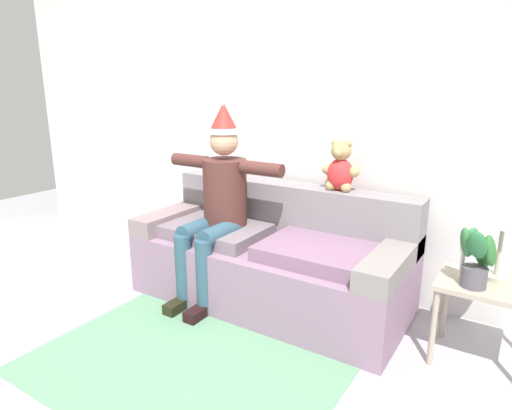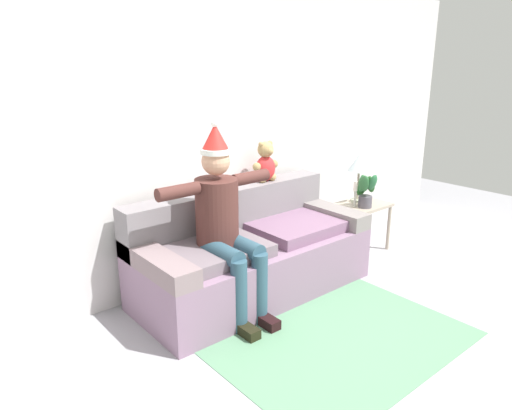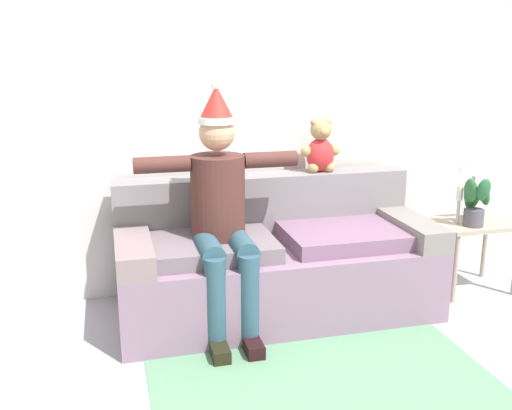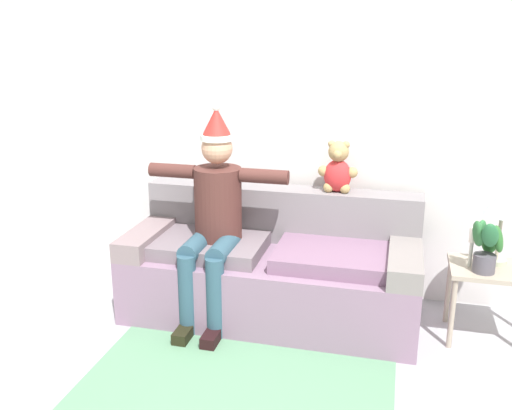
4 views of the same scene
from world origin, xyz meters
name	(u,v)px [view 4 (image 4 of 4)]	position (x,y,z in m)	size (l,w,h in m)	color
ground_plane	(234,389)	(0.00, 0.00, 0.00)	(10.00, 10.00, 0.00)	#9E9CA3
back_wall	(289,122)	(0.00, 1.55, 1.35)	(7.00, 0.10, 2.70)	silver
couch	(273,268)	(0.00, 1.02, 0.35)	(2.08, 0.90, 0.88)	gray
person_seated	(214,212)	(-0.39, 0.85, 0.79)	(1.02, 0.77, 1.55)	#4D2924
teddy_bear	(338,169)	(0.42, 1.30, 1.05)	(0.29, 0.17, 0.38)	red
side_table	(492,279)	(1.50, 0.98, 0.44)	(0.56, 0.43, 0.52)	tan
table_lamp	(503,206)	(1.52, 1.07, 0.93)	(0.24, 0.24, 0.52)	#AEB598
potted_plant	(486,245)	(1.42, 0.89, 0.71)	(0.24, 0.28, 0.38)	#514D56
candle_tall	(472,241)	(1.34, 0.96, 0.70)	(0.04, 0.04, 0.27)	beige
area_rug	(232,391)	(0.00, -0.03, 0.00)	(1.83, 1.31, 0.01)	#5D8E6A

